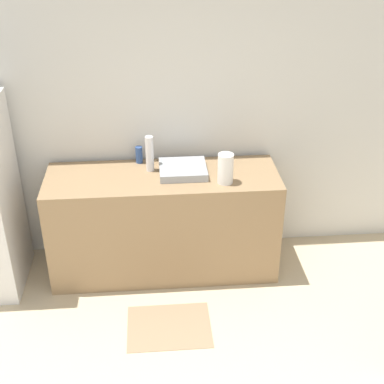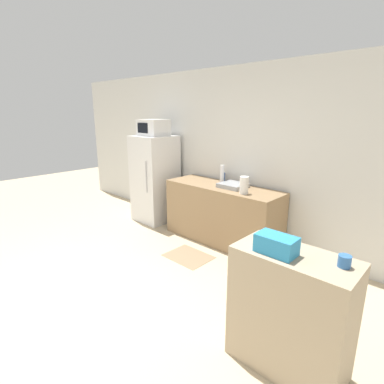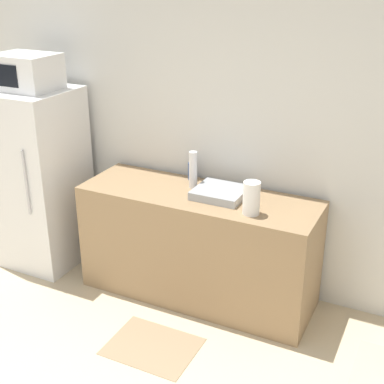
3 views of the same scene
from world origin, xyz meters
The scene contains 7 objects.
wall_back centered at (0.00, 2.78, 1.30)m, with size 8.00×0.06×2.60m, color silver.
counter centered at (0.20, 2.41, 0.44)m, with size 1.83×0.61×0.88m, color #937551.
sink_basin centered at (0.36, 2.45, 0.91)m, with size 0.37×0.34×0.06m, color #9EA3A8.
bottle_tall centered at (0.10, 2.51, 1.02)m, with size 0.06×0.06×0.29m, color silver.
bottle_short centered at (0.02, 2.66, 0.95)m, with size 0.06×0.06×0.14m, color #2D4C8C.
paper_towel_roll centered at (0.67, 2.26, 1.00)m, with size 0.12×0.12×0.23m, color white.
kitchen_rug centered at (0.20, 1.68, 0.00)m, with size 0.62×0.48×0.01m, color #937A5B.
Camera 1 is at (0.12, -1.27, 2.81)m, focal length 50.00 mm.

